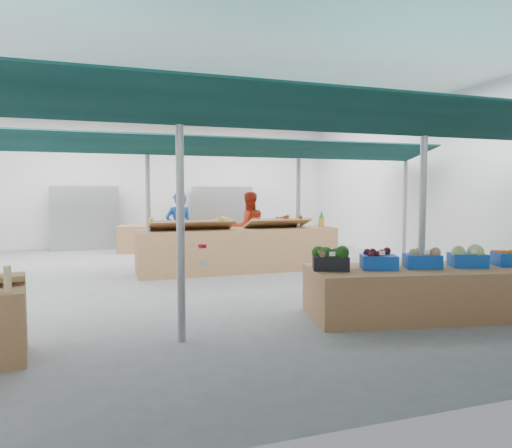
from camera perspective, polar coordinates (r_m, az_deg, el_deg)
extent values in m
plane|color=slate|center=(9.86, -7.10, -6.74)|extent=(13.00, 13.00, 0.00)
plane|color=silver|center=(9.97, -7.32, 17.69)|extent=(13.00, 13.00, 0.00)
plane|color=silver|center=(16.12, -11.62, 4.87)|extent=(12.00, 0.00, 12.00)
plane|color=silver|center=(12.33, 21.44, 4.96)|extent=(0.00, 13.00, 13.00)
cylinder|color=gray|center=(5.59, -9.42, 0.53)|extent=(0.10, 0.10, 3.00)
cylinder|color=gray|center=(10.05, -13.33, 1.99)|extent=(0.10, 0.10, 3.00)
cylinder|color=gray|center=(7.03, 20.07, 1.04)|extent=(0.10, 0.10, 3.00)
cylinder|color=gray|center=(10.92, 5.31, 2.23)|extent=(0.10, 0.10, 3.00)
cylinder|color=gray|center=(12.42, 18.12, 2.27)|extent=(0.10, 0.10, 3.00)
cylinder|color=gray|center=(6.18, 7.16, 13.44)|extent=(10.00, 0.06, 0.06)
cylinder|color=gray|center=(10.39, -3.66, 9.61)|extent=(10.00, 0.06, 0.06)
cube|color=#0A2D2A|center=(5.59, 10.08, 13.69)|extent=(9.50, 1.28, 0.30)
cube|color=#0A2D2A|center=(6.75, 4.74, 12.05)|extent=(9.50, 1.28, 0.30)
cube|color=#0A2D2A|center=(9.76, -2.69, 9.56)|extent=(9.50, 1.28, 0.30)
cube|color=#0A2D2A|center=(11.01, -4.51, 8.92)|extent=(9.50, 1.28, 0.30)
cube|color=#B23F33|center=(15.55, -20.54, 0.67)|extent=(2.00, 0.50, 2.00)
cube|color=#B23F33|center=(16.00, -4.23, 1.00)|extent=(2.00, 0.50, 2.00)
cube|color=brown|center=(7.34, 21.40, -7.85)|extent=(3.87, 1.90, 0.72)
cube|color=brown|center=(10.62, -2.24, -3.25)|extent=(4.60, 1.11, 0.99)
cube|color=brown|center=(14.32, -7.72, -1.74)|extent=(4.65, 1.67, 0.82)
imported|color=#1A48AB|center=(11.40, -9.59, -0.65)|extent=(0.67, 0.44, 1.84)
imported|color=#B72F16|center=(11.80, -0.91, -0.44)|extent=(0.90, 0.70, 1.84)
cube|color=black|center=(6.64, 9.30, -4.82)|extent=(0.59, 0.51, 0.20)
cube|color=white|center=(6.40, 9.53, -3.70)|extent=(0.08, 0.04, 0.06)
cube|color=#1149B8|center=(6.88, 15.08, -4.59)|extent=(0.59, 0.51, 0.20)
cube|color=white|center=(6.65, 15.49, -3.51)|extent=(0.08, 0.04, 0.06)
cube|color=#1149B8|center=(7.17, 20.04, -4.36)|extent=(0.59, 0.51, 0.20)
cube|color=white|center=(6.94, 20.60, -3.31)|extent=(0.08, 0.04, 0.06)
cube|color=#1149B8|center=(7.52, 24.93, -4.10)|extent=(0.59, 0.51, 0.20)
cube|color=white|center=(7.30, 25.61, -3.10)|extent=(0.08, 0.04, 0.06)
cube|color=#1149B8|center=(7.93, 29.34, -3.85)|extent=(0.59, 0.51, 0.20)
sphere|color=brown|center=(6.46, 8.32, -3.80)|extent=(0.09, 0.09, 0.09)
sphere|color=brown|center=(6.42, 8.00, -3.49)|extent=(0.06, 0.06, 0.06)
cylinder|color=red|center=(6.25, -6.73, -2.77)|extent=(0.12, 0.12, 0.05)
cube|color=white|center=(6.22, -6.60, -4.84)|extent=(0.10, 0.01, 0.07)
cube|color=#997247|center=(10.21, -8.00, -0.13)|extent=(1.90, 0.69, 0.26)
cube|color=#997247|center=(10.75, 2.69, 0.12)|extent=(1.50, 0.69, 0.26)
cylinder|color=#8C6019|center=(11.22, 8.18, 0.19)|extent=(0.14, 0.14, 0.22)
cone|color=#26661E|center=(11.21, 8.19, 1.16)|extent=(0.12, 0.12, 0.18)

